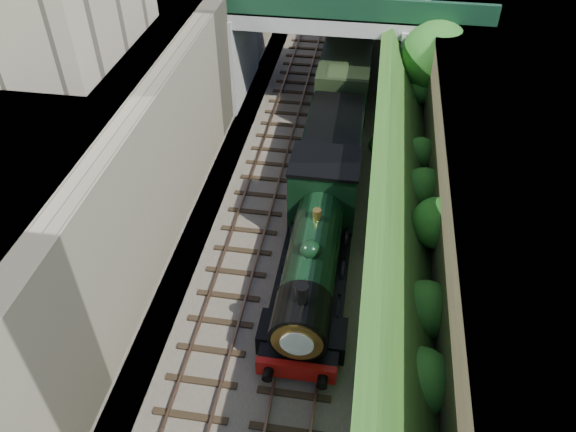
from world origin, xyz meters
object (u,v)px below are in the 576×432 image
object	(u,v)px
road_bridge	(344,36)
locomotive	(315,248)
tender	(333,150)
tree	(438,59)

from	to	relation	value
road_bridge	locomotive	world-z (taller)	road_bridge
road_bridge	tender	world-z (taller)	road_bridge
tree	tender	bearing A→B (deg)	-136.71
road_bridge	tender	distance (m)	8.32
tree	tender	size ratio (longest dim) A/B	1.10
tree	road_bridge	bearing A→B (deg)	144.85
tree	locomotive	xyz separation A→B (m)	(-4.71, -11.80, -2.75)
road_bridge	tree	distance (m)	6.10
locomotive	tender	xyz separation A→B (m)	(-0.00, 7.36, -0.27)
road_bridge	locomotive	bearing A→B (deg)	-89.04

